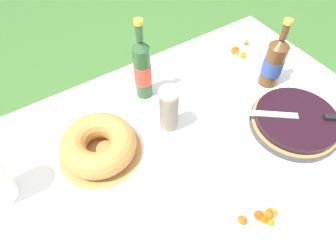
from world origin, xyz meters
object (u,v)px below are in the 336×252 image
bundt_cake (98,145)px  cider_bottle_amber (274,62)px  snack_plate_left (260,221)px  cider_bottle_green (142,69)px  serving_knife (306,116)px  cup_stack (169,110)px  snack_plate_near (239,50)px  berry_tart (295,121)px

bundt_cake → cider_bottle_amber: cider_bottle_amber is taller
bundt_cake → snack_plate_left: size_ratio=1.44×
bundt_cake → cider_bottle_green: 0.35m
cider_bottle_green → cider_bottle_amber: (0.50, -0.23, -0.02)m
bundt_cake → serving_knife: bearing=-23.8°
serving_knife → cup_stack: cup_stack is taller
snack_plate_near → snack_plate_left: (-0.51, -0.68, -0.00)m
cider_bottle_amber → snack_plate_left: size_ratio=1.47×
cider_bottle_green → snack_plate_near: 0.55m
serving_knife → cider_bottle_amber: (0.07, 0.26, 0.05)m
berry_tart → bundt_cake: bearing=156.8°
cup_stack → snack_plate_near: (0.54, 0.21, -0.09)m
cider_bottle_green → cup_stack: bearing=-93.0°
berry_tart → snack_plate_near: bearing=74.9°
cup_stack → snack_plate_left: 0.48m
cider_bottle_amber → snack_plate_near: cider_bottle_amber is taller
serving_knife → snack_plate_left: size_ratio=1.47×
cider_bottle_amber → snack_plate_near: (0.03, 0.23, -0.10)m
serving_knife → cup_stack: (-0.44, 0.28, 0.04)m
snack_plate_near → bundt_cake: bearing=-168.0°
serving_knife → snack_plate_near: bearing=-64.0°
berry_tart → cup_stack: 0.50m
cider_bottle_green → snack_plate_near: bearing=-0.2°
serving_knife → berry_tart: bearing=0.0°
berry_tart → bundt_cake: size_ratio=1.14×
serving_knife → cider_bottle_green: size_ratio=0.87×
serving_knife → cider_bottle_amber: cider_bottle_amber is taller
bundt_cake → snack_plate_near: bearing=12.0°
serving_knife → snack_plate_left: (-0.41, -0.19, -0.05)m
berry_tart → bundt_cake: 0.75m
bundt_cake → cup_stack: (0.28, -0.03, 0.05)m
cider_bottle_green → snack_plate_near: size_ratio=1.59×
cup_stack → snack_plate_left: (0.03, -0.47, -0.09)m
cider_bottle_green → cider_bottle_amber: 0.55m
bundt_cake → cup_stack: cup_stack is taller
bundt_cake → cider_bottle_amber: bearing=-4.3°
berry_tart → cider_bottle_green: cider_bottle_green is taller
serving_knife → cider_bottle_amber: bearing=-67.1°
cup_stack → snack_plate_left: cup_stack is taller
berry_tart → cider_bottle_amber: 0.27m
cup_stack → cider_bottle_amber: (0.51, -0.02, 0.01)m
serving_knife → bundt_cake: (-0.71, 0.31, -0.01)m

